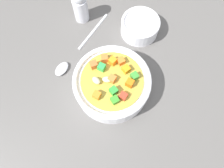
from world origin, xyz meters
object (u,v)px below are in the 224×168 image
at_px(spoon, 73,55).
at_px(side_bowl_small, 140,26).
at_px(soup_bowl_main, 112,84).
at_px(pepper_shaker, 80,6).

height_order(spoon, side_bowl_small, side_bowl_small).
relative_size(spoon, side_bowl_small, 1.83).
bearing_deg(soup_bowl_main, spoon, -48.62).
distance_m(spoon, pepper_shaker, 0.11).
distance_m(soup_bowl_main, spoon, 0.12).
height_order(soup_bowl_main, side_bowl_small, soup_bowl_main).
bearing_deg(spoon, pepper_shaker, -155.28).
bearing_deg(side_bowl_small, soup_bowl_main, 59.05).
bearing_deg(pepper_shaker, spoon, 74.97).
bearing_deg(soup_bowl_main, pepper_shaker, -75.47).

